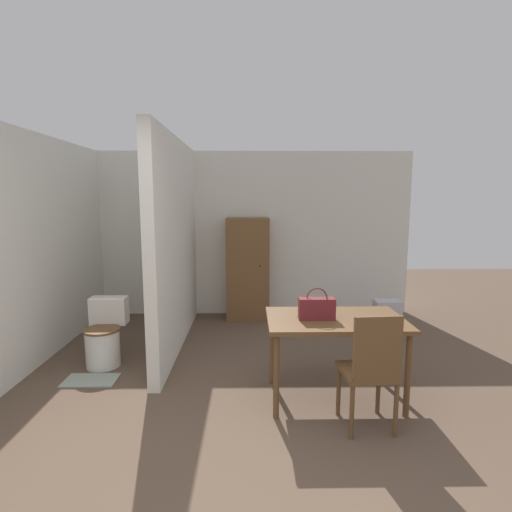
# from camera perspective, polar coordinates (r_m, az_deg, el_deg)

# --- Properties ---
(wall_back) EXTENTS (5.24, 0.12, 2.50)m
(wall_back) POSITION_cam_1_polar(r_m,az_deg,el_deg) (6.20, -2.37, 3.16)
(wall_back) COLOR silver
(wall_back) RESTS_ON ground_plane
(wall_left) EXTENTS (0.12, 5.12, 2.50)m
(wall_left) POSITION_cam_1_polar(r_m,az_deg,el_deg) (4.71, -30.65, 0.40)
(wall_left) COLOR silver
(wall_left) RESTS_ON ground_plane
(partition_wall) EXTENTS (0.12, 2.61, 2.50)m
(partition_wall) POSITION_cam_1_polar(r_m,az_deg,el_deg) (4.92, -11.39, 1.69)
(partition_wall) COLOR silver
(partition_wall) RESTS_ON ground_plane
(dining_table) EXTENTS (1.20, 0.75, 0.75)m
(dining_table) POSITION_cam_1_polar(r_m,az_deg,el_deg) (3.65, 11.24, -9.91)
(dining_table) COLOR brown
(dining_table) RESTS_ON ground_plane
(wooden_chair) EXTENTS (0.43, 0.43, 0.95)m
(wooden_chair) POSITION_cam_1_polar(r_m,az_deg,el_deg) (3.29, 16.09, -15.11)
(wooden_chair) COLOR brown
(wooden_chair) RESTS_ON ground_plane
(toilet) EXTENTS (0.40, 0.53, 0.70)m
(toilet) POSITION_cam_1_polar(r_m,az_deg,el_deg) (4.73, -20.81, -10.65)
(toilet) COLOR white
(toilet) RESTS_ON ground_plane
(handbag) EXTENTS (0.31, 0.11, 0.28)m
(handbag) POSITION_cam_1_polar(r_m,az_deg,el_deg) (3.53, 8.67, -7.38)
(handbag) COLOR maroon
(handbag) RESTS_ON dining_table
(wooden_cabinet) EXTENTS (0.63, 0.46, 1.51)m
(wooden_cabinet) POSITION_cam_1_polar(r_m,az_deg,el_deg) (5.97, -1.19, -1.81)
(wooden_cabinet) COLOR brown
(wooden_cabinet) RESTS_ON ground_plane
(bath_mat) EXTENTS (0.51, 0.30, 0.01)m
(bath_mat) POSITION_cam_1_polar(r_m,az_deg,el_deg) (4.47, -22.53, -16.06)
(bath_mat) COLOR #99A899
(bath_mat) RESTS_ON ground_plane
(space_heater) EXTENTS (0.32, 0.21, 0.53)m
(space_heater) POSITION_cam_1_polar(r_m,az_deg,el_deg) (5.37, 18.16, -8.78)
(space_heater) COLOR #BCBCC1
(space_heater) RESTS_ON ground_plane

